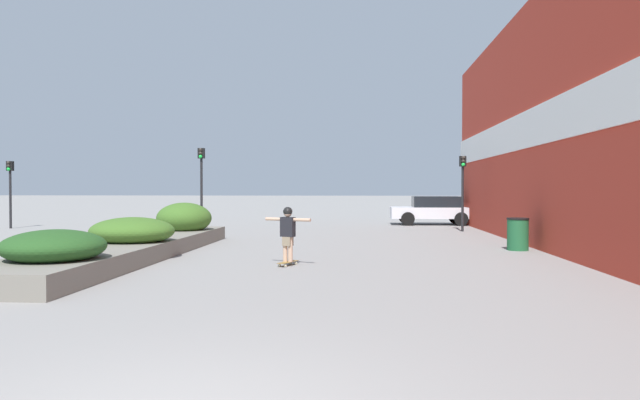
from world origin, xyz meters
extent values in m
cube|color=#B23323|center=(7.06, 11.52, 3.95)|extent=(0.60, 30.47, 7.90)
cube|color=white|center=(6.72, 14.41, 3.76)|extent=(0.06, 24.70, 1.20)
cube|color=slate|center=(-4.68, 10.63, 0.22)|extent=(2.08, 11.99, 0.45)
ellipsoid|color=#234C1E|center=(-4.64, 6.65, 0.70)|extent=(2.00, 2.03, 0.68)
ellipsoid|color=#3D6623|center=(-4.63, 10.47, 0.73)|extent=(2.22, 2.01, 0.74)
ellipsoid|color=#3D6623|center=(-4.58, 14.73, 0.85)|extent=(1.84, 1.90, 1.06)
cube|color=olive|center=(-0.33, 9.38, 0.09)|extent=(0.46, 0.74, 0.01)
cylinder|color=beige|center=(-0.30, 9.64, 0.03)|extent=(0.07, 0.07, 0.06)
cylinder|color=beige|center=(-0.15, 9.58, 0.03)|extent=(0.07, 0.07, 0.06)
cylinder|color=beige|center=(-0.50, 9.17, 0.03)|extent=(0.07, 0.07, 0.06)
cylinder|color=beige|center=(-0.35, 9.11, 0.03)|extent=(0.07, 0.07, 0.06)
cylinder|color=tan|center=(-0.39, 9.40, 0.40)|extent=(0.14, 0.14, 0.60)
cylinder|color=tan|center=(-0.26, 9.35, 0.40)|extent=(0.14, 0.14, 0.60)
cube|color=gray|center=(-0.33, 9.38, 0.59)|extent=(0.27, 0.25, 0.22)
cube|color=black|center=(-0.33, 9.38, 0.93)|extent=(0.38, 0.29, 0.47)
cylinder|color=tan|center=(-0.69, 9.53, 1.11)|extent=(0.44, 0.25, 0.08)
cylinder|color=tan|center=(0.04, 9.22, 1.11)|extent=(0.44, 0.25, 0.08)
sphere|color=tan|center=(-0.33, 9.38, 1.27)|extent=(0.20, 0.20, 0.20)
sphere|color=black|center=(-0.33, 9.38, 1.30)|extent=(0.23, 0.23, 0.23)
cylinder|color=#1E5B33|center=(6.12, 13.30, 0.46)|extent=(0.62, 0.62, 0.93)
cylinder|color=black|center=(6.12, 13.30, 0.95)|extent=(0.65, 0.65, 0.05)
cube|color=silver|center=(13.51, 23.91, 0.68)|extent=(3.81, 1.84, 0.69)
cube|color=black|center=(13.35, 23.91, 1.31)|extent=(2.10, 1.62, 0.57)
cylinder|color=black|center=(14.69, 24.78, 0.34)|extent=(0.67, 0.22, 0.67)
cylinder|color=black|center=(12.33, 24.78, 0.34)|extent=(0.67, 0.22, 0.67)
cylinder|color=black|center=(12.33, 23.03, 0.34)|extent=(0.67, 0.22, 0.67)
cube|color=silver|center=(5.05, 25.51, 0.62)|extent=(4.25, 1.90, 0.57)
cube|color=black|center=(5.22, 25.51, 1.19)|extent=(2.34, 1.67, 0.56)
cylinder|color=black|center=(3.73, 24.61, 0.34)|extent=(0.68, 0.22, 0.68)
cylinder|color=black|center=(3.73, 26.41, 0.34)|extent=(0.68, 0.22, 0.68)
cylinder|color=black|center=(6.37, 24.61, 0.34)|extent=(0.68, 0.22, 0.68)
cylinder|color=black|center=(6.37, 26.41, 0.34)|extent=(0.68, 0.22, 0.68)
cylinder|color=black|center=(-5.58, 20.31, 1.59)|extent=(0.11, 0.11, 3.18)
cube|color=black|center=(-5.58, 20.31, 3.40)|extent=(0.28, 0.20, 0.45)
sphere|color=#2D2823|center=(-5.58, 20.19, 3.55)|extent=(0.15, 0.15, 0.15)
sphere|color=#2D2823|center=(-5.58, 20.19, 3.40)|extent=(0.15, 0.15, 0.15)
sphere|color=green|center=(-5.58, 20.19, 3.25)|extent=(0.15, 0.15, 0.15)
cylinder|color=black|center=(5.79, 20.88, 1.41)|extent=(0.11, 0.11, 2.82)
cube|color=black|center=(5.79, 20.88, 3.04)|extent=(0.28, 0.20, 0.45)
sphere|color=#2D2823|center=(5.79, 20.76, 3.19)|extent=(0.15, 0.15, 0.15)
sphere|color=#2D2823|center=(5.79, 20.76, 3.04)|extent=(0.15, 0.15, 0.15)
sphere|color=green|center=(5.79, 20.76, 2.89)|extent=(0.15, 0.15, 0.15)
cylinder|color=black|center=(-14.93, 21.21, 1.34)|extent=(0.11, 0.11, 2.69)
cube|color=black|center=(-14.93, 21.21, 2.91)|extent=(0.28, 0.20, 0.45)
sphere|color=#2D2823|center=(-14.93, 21.09, 3.06)|extent=(0.15, 0.15, 0.15)
sphere|color=#2D2823|center=(-14.93, 21.09, 2.91)|extent=(0.15, 0.15, 0.15)
sphere|color=green|center=(-14.93, 21.09, 2.76)|extent=(0.15, 0.15, 0.15)
camera|label=1|loc=(1.47, -4.19, 1.85)|focal=32.00mm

